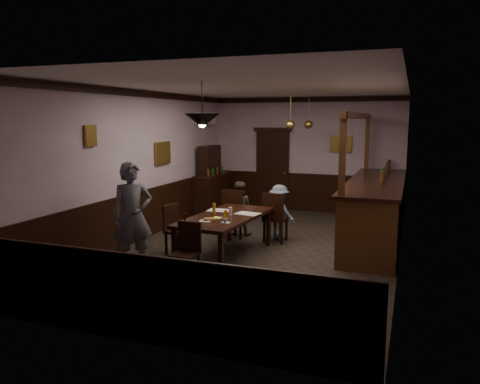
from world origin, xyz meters
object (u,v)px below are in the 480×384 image
at_px(chair_side, 175,227).
at_px(pendant_iron, 202,121).
at_px(chair_near, 187,249).
at_px(person_seated_left, 239,208).
at_px(bar_counter, 376,209).
at_px(coffee_cup, 225,221).
at_px(soda_can, 226,214).
at_px(person_seated_right, 279,212).
at_px(pendant_brass_far, 309,125).
at_px(pendant_brass_mid, 290,125).
at_px(sideboard, 211,187).
at_px(chair_far_right, 274,215).
at_px(dining_table, 225,219).
at_px(person_standing, 133,217).
at_px(chair_far_left, 233,211).

xyz_separation_m(chair_side, pendant_iron, (0.88, -0.68, 1.91)).
height_order(chair_near, chair_side, chair_side).
xyz_separation_m(person_seated_left, bar_counter, (2.74, 0.57, 0.07)).
height_order(coffee_cup, soda_can, soda_can).
bearing_deg(person_seated_right, chair_near, 96.51).
xyz_separation_m(bar_counter, pendant_brass_far, (-1.69, 1.34, 1.65)).
relative_size(chair_near, pendant_brass_mid, 1.10).
relative_size(chair_near, pendant_brass_far, 1.10).
relative_size(chair_near, sideboard, 0.51).
bearing_deg(pendant_iron, sideboard, 112.21).
relative_size(chair_far_right, pendant_iron, 1.43).
relative_size(person_seated_right, bar_counter, 0.25).
relative_size(person_seated_left, pendant_iron, 1.62).
distance_m(chair_far_right, pendant_brass_far, 2.85).
distance_m(dining_table, chair_side, 0.96).
distance_m(person_standing, bar_counter, 4.85).
distance_m(coffee_cup, sideboard, 4.55).
xyz_separation_m(dining_table, person_seated_left, (-0.34, 1.58, -0.11)).
xyz_separation_m(coffee_cup, pendant_brass_far, (0.47, 4.08, 1.50)).
relative_size(person_seated_right, pendant_iron, 1.59).
relative_size(soda_can, sideboard, 0.07).
xyz_separation_m(chair_far_right, sideboard, (-2.35, 2.24, 0.15)).
bearing_deg(pendant_brass_far, person_seated_right, -94.32).
distance_m(person_standing, pendant_brass_far, 5.20).
bearing_deg(person_seated_right, chair_side, 67.16).
bearing_deg(pendant_iron, coffee_cup, 34.35).
bearing_deg(chair_far_right, chair_far_left, -2.84).
relative_size(pendant_iron, pendant_brass_mid, 0.87).
distance_m(coffee_cup, soda_can, 0.50).
distance_m(chair_far_left, pendant_iron, 2.81).
xyz_separation_m(dining_table, pendant_brass_mid, (0.51, 2.53, 1.61)).
height_order(chair_far_right, chair_near, chair_far_right).
relative_size(chair_far_right, coffee_cup, 12.60).
relative_size(dining_table, person_standing, 1.29).
xyz_separation_m(dining_table, bar_counter, (2.40, 2.14, -0.04)).
bearing_deg(pendant_brass_mid, pendant_brass_far, 78.18).
bearing_deg(chair_near, soda_can, 83.38).
relative_size(person_standing, bar_counter, 0.39).
height_order(coffee_cup, sideboard, sideboard).
height_order(person_seated_left, soda_can, person_seated_left).
xyz_separation_m(person_seated_right, pendant_iron, (-0.62, -2.31, 1.84)).
bearing_deg(chair_side, chair_far_right, -33.68).
relative_size(person_seated_left, pendant_brass_far, 1.41).
relative_size(person_standing, coffee_cup, 22.00).
xyz_separation_m(person_seated_right, pendant_brass_mid, (-0.05, 1.01, 1.74)).
bearing_deg(dining_table, chair_far_left, 104.97).
relative_size(dining_table, pendant_brass_mid, 2.80).
bearing_deg(pendant_brass_far, person_standing, -111.64).
relative_size(dining_table, pendant_iron, 3.21).
bearing_deg(sideboard, pendant_brass_mid, -22.28).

